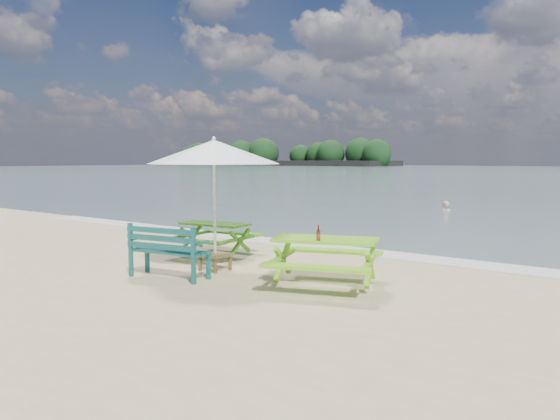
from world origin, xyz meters
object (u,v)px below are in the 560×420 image
Objects in this scene: picnic_table_right at (325,263)px; picnic_table_left at (215,240)px; patio_umbrella at (214,152)px; beer_bottle at (318,235)px; side_table at (215,262)px; swimmer at (446,220)px; park_bench at (169,262)px.

picnic_table_left is at bearing 164.09° from picnic_table_right.
beer_bottle is at bearing -3.08° from patio_umbrella.
picnic_table_right is at bearing 4.26° from patio_umbrella.
side_table is (-2.33, -0.17, -0.22)m from picnic_table_right.
picnic_table_left is 0.79× the size of picnic_table_right.
picnic_table_left reaches higher than swimmer.
picnic_table_left is at bearing -90.88° from swimmer.
patio_umbrella is 14.59m from swimmer.
park_bench is 0.98× the size of swimmer.
side_table is at bearing 77.08° from park_bench.
side_table is 1.94× the size of beer_bottle.
park_bench is (0.91, -2.08, -0.06)m from picnic_table_left.
picnic_table_left is 1.62m from side_table.
swimmer is (-0.92, 14.32, -2.60)m from patio_umbrella.
picnic_table_left is 3.77m from beer_bottle.
park_bench is 3.13× the size of side_table.
patio_umbrella reaches higher than side_table.
side_table is 2.49m from beer_bottle.
picnic_table_left is 0.74× the size of patio_umbrella.
park_bench is 2.15m from patio_umbrella.
swimmer is (-0.92, 14.32, -0.56)m from side_table.
beer_bottle is (3.50, -1.28, 0.54)m from picnic_table_left.
patio_umbrella is (0.00, 0.00, 2.04)m from side_table.
patio_umbrella reaches higher than picnic_table_right.
beer_bottle is at bearing -3.08° from side_table.
patio_umbrella is at bearing 77.08° from park_bench.
park_bench reaches higher than picnic_table_left.
picnic_table_right reaches higher than picnic_table_left.
picnic_table_right is 1.48× the size of swimmer.
patio_umbrella reaches higher than picnic_table_left.
beer_bottle is at bearing -20.11° from picnic_table_left.
picnic_table_left is 3.70× the size of side_table.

